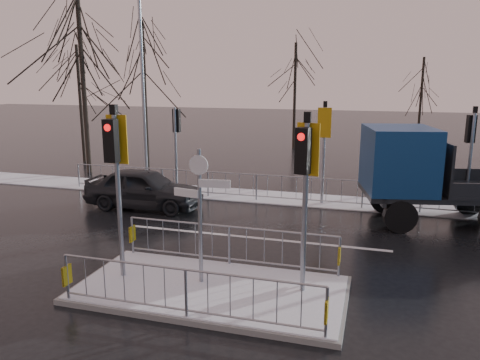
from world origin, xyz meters
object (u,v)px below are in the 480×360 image
(flatbed_truck, at_px, (428,173))
(street_lamp_left, at_px, (144,83))
(car_far_lane, at_px, (144,188))
(traffic_island, at_px, (210,276))

(flatbed_truck, distance_m, street_lamp_left, 12.11)
(car_far_lane, xyz_separation_m, flatbed_truck, (9.75, 1.01, 0.94))
(traffic_island, height_order, car_far_lane, traffic_island)
(car_far_lane, bearing_deg, traffic_island, -142.07)
(flatbed_truck, xyz_separation_m, street_lamp_left, (-11.48, 2.64, 2.81))
(traffic_island, distance_m, street_lamp_left, 12.17)
(traffic_island, bearing_deg, car_far_lane, 128.73)
(traffic_island, xyz_separation_m, street_lamp_left, (-6.42, 9.49, 4.10))
(car_far_lane, distance_m, street_lamp_left, 5.51)
(traffic_island, distance_m, car_far_lane, 7.50)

